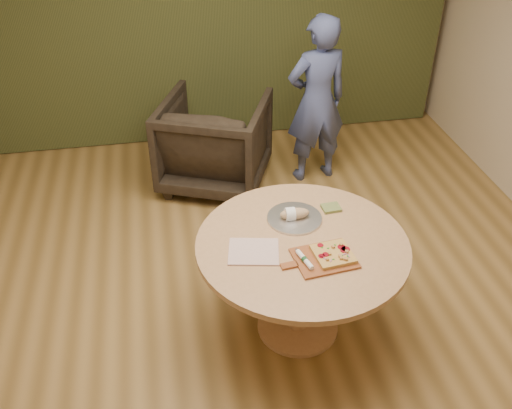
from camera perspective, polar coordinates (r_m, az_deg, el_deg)
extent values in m
cube|color=olive|center=(4.02, 1.06, -12.38)|extent=(5.00, 6.00, 0.02)
cube|color=beige|center=(5.90, -4.89, 19.73)|extent=(5.00, 0.02, 2.80)
cube|color=#313819|center=(5.80, -4.76, 19.46)|extent=(4.80, 0.14, 2.78)
cylinder|color=tan|center=(4.02, 4.17, -11.97)|extent=(0.55, 0.55, 0.03)
cylinder|color=tan|center=(3.78, 4.39, -8.45)|extent=(0.13, 0.13, 0.68)
cylinder|color=tan|center=(3.53, 4.66, -4.03)|extent=(1.32, 1.32, 0.04)
cube|color=brown|center=(3.40, 6.84, -5.37)|extent=(0.38, 0.32, 0.01)
cube|color=brown|center=(3.33, 3.34, -6.11)|extent=(0.11, 0.06, 0.01)
cube|color=tan|center=(3.41, 7.71, -4.94)|extent=(0.24, 0.24, 0.02)
cylinder|color=maroon|center=(3.43, 8.95, -4.42)|extent=(0.05, 0.05, 0.00)
cylinder|color=maroon|center=(3.44, 6.46, -4.07)|extent=(0.04, 0.04, 0.00)
cylinder|color=maroon|center=(3.45, 8.55, -4.22)|extent=(0.05, 0.05, 0.00)
cylinder|color=maroon|center=(3.38, 6.99, -4.98)|extent=(0.04, 0.04, 0.00)
cylinder|color=maroon|center=(3.42, 8.77, -4.56)|extent=(0.04, 0.04, 0.00)
cylinder|color=maroon|center=(3.37, 6.57, -5.14)|extent=(0.04, 0.04, 0.00)
cube|color=#BC8546|center=(3.38, 7.37, -4.92)|extent=(0.02, 0.02, 0.01)
cube|color=#BC8546|center=(3.43, 7.73, -4.23)|extent=(0.02, 0.02, 0.01)
cube|color=#BC8546|center=(3.46, 8.49, -3.98)|extent=(0.02, 0.02, 0.01)
cube|color=#BC8546|center=(3.36, 8.53, -5.33)|extent=(0.02, 0.02, 0.01)
cube|color=#BC8546|center=(3.41, 9.06, -4.67)|extent=(0.03, 0.03, 0.01)
cube|color=#BC8546|center=(3.34, 7.16, -5.47)|extent=(0.02, 0.02, 0.01)
cube|color=#BC8546|center=(3.37, 8.41, -5.13)|extent=(0.02, 0.02, 0.01)
cube|color=#BC8546|center=(3.36, 8.97, -5.39)|extent=(0.03, 0.03, 0.01)
cube|color=#26751B|center=(3.44, 6.59, -4.06)|extent=(0.01, 0.01, 0.00)
cube|color=#26751B|center=(3.39, 9.16, -5.07)|extent=(0.01, 0.01, 0.00)
cube|color=#26751B|center=(3.43, 7.22, -4.37)|extent=(0.01, 0.01, 0.00)
cube|color=#26751B|center=(3.38, 8.97, -5.25)|extent=(0.01, 0.01, 0.00)
cube|color=#26751B|center=(3.39, 8.59, -5.07)|extent=(0.01, 0.01, 0.00)
cube|color=#26751B|center=(3.35, 7.76, -5.45)|extent=(0.01, 0.01, 0.00)
cube|color=#26751B|center=(3.46, 7.92, -4.03)|extent=(0.01, 0.01, 0.00)
cube|color=#26751B|center=(3.38, 9.19, -5.16)|extent=(0.01, 0.01, 0.00)
cube|color=#26751B|center=(3.43, 6.62, -4.29)|extent=(0.01, 0.01, 0.00)
cube|color=#AB5A8B|center=(3.40, 8.85, -4.93)|extent=(0.03, 0.02, 0.00)
cube|color=#AB5A8B|center=(3.36, 6.60, -5.25)|extent=(0.02, 0.03, 0.00)
cube|color=#AB5A8B|center=(3.34, 7.53, -5.57)|extent=(0.02, 0.03, 0.00)
cube|color=#AB5A8B|center=(3.35, 7.00, -5.45)|extent=(0.02, 0.03, 0.00)
cube|color=#AB5A8B|center=(3.38, 8.35, -5.07)|extent=(0.01, 0.03, 0.00)
cube|color=#AB5A8B|center=(3.39, 9.24, -5.09)|extent=(0.01, 0.03, 0.00)
cylinder|color=white|center=(3.35, 4.90, -5.51)|extent=(0.07, 0.17, 0.03)
cylinder|color=#194C26|center=(3.35, 4.90, -5.51)|extent=(0.04, 0.03, 0.03)
cube|color=silver|center=(3.41, 4.11, -4.58)|extent=(0.02, 0.04, 0.00)
cube|color=white|center=(3.43, -0.24, -4.73)|extent=(0.34, 0.30, 0.01)
cylinder|color=silver|center=(3.70, 3.86, -1.41)|extent=(0.35, 0.35, 0.01)
cylinder|color=silver|center=(3.70, 3.87, -1.35)|extent=(0.36, 0.36, 0.02)
ellipsoid|color=tan|center=(3.68, 3.89, -0.92)|extent=(0.19, 0.08, 0.07)
cylinder|color=white|center=(3.67, 3.43, -0.97)|extent=(0.06, 0.09, 0.09)
cube|color=#51602B|center=(3.81, 7.52, -0.33)|extent=(0.13, 0.11, 0.02)
imported|color=black|center=(5.23, -4.16, 6.63)|extent=(1.16, 1.13, 0.93)
imported|color=#434F84|center=(5.21, 6.09, 10.25)|extent=(0.62, 0.46, 1.56)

